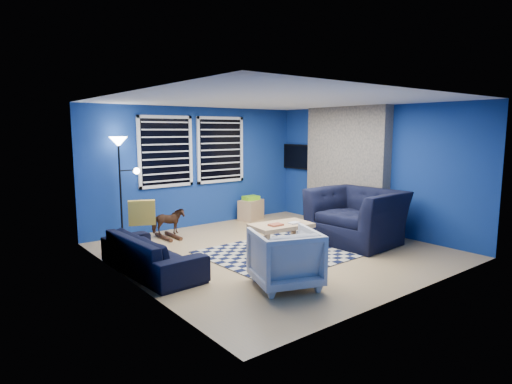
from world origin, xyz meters
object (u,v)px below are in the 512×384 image
at_px(tv, 299,157).
at_px(floor_lamp, 120,156).
at_px(coffee_table, 281,232).
at_px(sofa, 152,253).
at_px(armchair_bent, 285,258).
at_px(cabinet, 251,209).
at_px(armchair_big, 356,216).
at_px(rocking_horse, 168,222).

relative_size(tv, floor_lamp, 0.52).
bearing_deg(coffee_table, tv, 41.32).
relative_size(tv, sofa, 0.53).
relative_size(sofa, floor_lamp, 0.99).
bearing_deg(armchair_bent, cabinet, -101.35).
height_order(tv, armchair_bent, tv).
height_order(tv, sofa, tv).
bearing_deg(armchair_bent, tv, -115.71).
height_order(armchair_bent, cabinet, armchair_bent).
bearing_deg(sofa, armchair_big, -105.03).
xyz_separation_m(armchair_big, rocking_horse, (-2.54, 2.37, -0.16)).
bearing_deg(sofa, rocking_horse, -36.53).
relative_size(armchair_bent, coffee_table, 0.79).
distance_m(rocking_horse, coffee_table, 2.26).
relative_size(rocking_horse, coffee_table, 0.56).
bearing_deg(rocking_horse, tv, -70.24).
height_order(sofa, floor_lamp, floor_lamp).
relative_size(sofa, rocking_horse, 3.20).
bearing_deg(sofa, tv, -72.12).
relative_size(coffee_table, floor_lamp, 0.56).
distance_m(tv, sofa, 4.99).
distance_m(armchair_bent, floor_lamp, 3.86).
bearing_deg(armchair_big, rocking_horse, -137.23).
relative_size(armchair_big, cabinet, 2.32).
distance_m(tv, rocking_horse, 3.65).
distance_m(sofa, floor_lamp, 2.38).
distance_m(armchair_bent, coffee_table, 1.59).
bearing_deg(tv, cabinet, 168.56).
distance_m(armchair_big, floor_lamp, 4.40).
distance_m(armchair_big, armchair_bent, 2.62).
xyz_separation_m(coffee_table, cabinet, (1.17, 2.36, -0.10)).
distance_m(sofa, rocking_horse, 1.92).
height_order(armchair_big, cabinet, armchair_big).
bearing_deg(floor_lamp, coffee_table, -52.67).
bearing_deg(rocking_horse, cabinet, -62.77).
bearing_deg(coffee_table, cabinet, 63.70).
distance_m(armchair_bent, rocking_horse, 3.21).
xyz_separation_m(tv, rocking_horse, (-3.48, -0.13, -1.08)).
bearing_deg(cabinet, sofa, -168.43).
bearing_deg(armchair_bent, rocking_horse, -68.90).
bearing_deg(rocking_horse, armchair_bent, -161.22).
bearing_deg(cabinet, armchair_big, -103.19).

